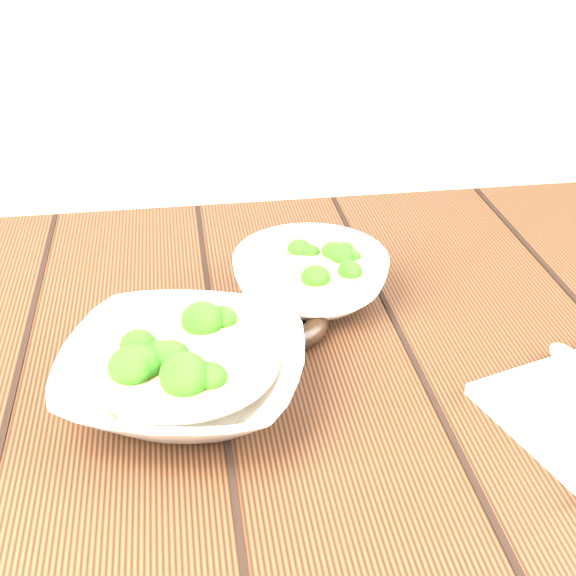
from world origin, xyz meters
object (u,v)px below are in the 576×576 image
(table, at_px, (241,452))
(soup_bowl_back, at_px, (310,277))
(trivet, at_px, (281,322))
(soup_bowl_front, at_px, (183,373))

(table, xyz_separation_m, soup_bowl_back, (0.10, 0.12, 0.15))
(soup_bowl_back, relative_size, trivet, 2.30)
(soup_bowl_back, distance_m, trivet, 0.08)
(table, bearing_deg, trivet, 44.17)
(table, height_order, trivet, trivet)
(soup_bowl_front, height_order, trivet, soup_bowl_front)
(soup_bowl_front, bearing_deg, trivet, 43.49)
(table, distance_m, trivet, 0.15)
(table, relative_size, soup_bowl_front, 4.31)
(soup_bowl_front, distance_m, trivet, 0.15)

